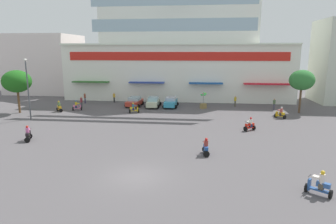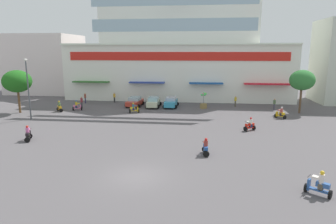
{
  "view_description": "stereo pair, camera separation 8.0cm",
  "coord_description": "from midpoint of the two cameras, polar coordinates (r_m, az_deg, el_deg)",
  "views": [
    {
      "loc": [
        4.35,
        -18.71,
        8.5
      ],
      "look_at": [
        0.61,
        13.7,
        1.71
      ],
      "focal_mm": 31.66,
      "sensor_mm": 36.0,
      "label": 1
    },
    {
      "loc": [
        4.43,
        -18.7,
        8.5
      ],
      "look_at": [
        0.61,
        13.7,
        1.71
      ],
      "focal_mm": 31.66,
      "sensor_mm": 36.0,
      "label": 2
    }
  ],
  "objects": [
    {
      "name": "ground_plane",
      "position": [
        33.12,
        -1.13,
        -3.13
      ],
      "size": [
        128.0,
        128.0,
        0.0
      ],
      "primitive_type": "plane",
      "color": "#565154"
    },
    {
      "name": "colonial_building",
      "position": [
        56.08,
        2.28,
        12.7
      ],
      "size": [
        38.99,
        19.58,
        21.34
      ],
      "color": "white",
      "rests_on": "ground"
    },
    {
      "name": "flank_building_left",
      "position": [
        66.73,
        -22.38,
        8.57
      ],
      "size": [
        12.79,
        11.47,
        11.63
      ],
      "color": "silver",
      "rests_on": "ground"
    },
    {
      "name": "plaza_tree_0",
      "position": [
        45.5,
        -27.02,
        5.27
      ],
      "size": [
        3.86,
        3.82,
        5.92
      ],
      "color": "brown",
      "rests_on": "ground"
    },
    {
      "name": "plaza_tree_1",
      "position": [
        44.38,
        24.47,
        5.58
      ],
      "size": [
        3.36,
        3.19,
        5.95
      ],
      "color": "brown",
      "rests_on": "ground"
    },
    {
      "name": "parked_car_0",
      "position": [
        46.29,
        -6.37,
        2.02
      ],
      "size": [
        2.57,
        4.26,
        1.45
      ],
      "color": "#B73628",
      "rests_on": "ground"
    },
    {
      "name": "parked_car_1",
      "position": [
        45.3,
        -2.76,
        1.92
      ],
      "size": [
        2.31,
        4.27,
        1.55
      ],
      "color": "beige",
      "rests_on": "ground"
    },
    {
      "name": "parked_car_2",
      "position": [
        45.14,
        0.63,
        1.91
      ],
      "size": [
        2.29,
        4.13,
        1.57
      ],
      "color": "#3397BE",
      "rests_on": "ground"
    },
    {
      "name": "scooter_rider_0",
      "position": [
        44.68,
        -20.13,
        0.88
      ],
      "size": [
        1.3,
        1.34,
        1.55
      ],
      "color": "black",
      "rests_on": "ground"
    },
    {
      "name": "scooter_rider_1",
      "position": [
        20.27,
        27.18,
        -12.39
      ],
      "size": [
        1.51,
        1.29,
        1.59
      ],
      "color": "black",
      "rests_on": "ground"
    },
    {
      "name": "scooter_rider_2",
      "position": [
        41.33,
        -6.52,
        0.66
      ],
      "size": [
        1.45,
        1.04,
        1.46
      ],
      "color": "black",
      "rests_on": "ground"
    },
    {
      "name": "scooter_rider_3",
      "position": [
        31.46,
        -25.28,
        -3.88
      ],
      "size": [
        1.06,
        1.56,
        1.53
      ],
      "color": "black",
      "rests_on": "ground"
    },
    {
      "name": "scooter_rider_4",
      "position": [
        44.75,
        -17.06,
        1.08
      ],
      "size": [
        1.41,
        0.89,
        1.5
      ],
      "color": "black",
      "rests_on": "ground"
    },
    {
      "name": "scooter_rider_5",
      "position": [
        33.18,
        15.56,
        -2.46
      ],
      "size": [
        1.38,
        1.15,
        1.48
      ],
      "color": "black",
      "rests_on": "ground"
    },
    {
      "name": "scooter_rider_6",
      "position": [
        24.89,
        7.36,
        -6.85
      ],
      "size": [
        0.62,
        1.38,
        1.48
      ],
      "color": "black",
      "rests_on": "ground"
    },
    {
      "name": "scooter_rider_7",
      "position": [
        40.38,
        20.93,
        -0.3
      ],
      "size": [
        1.33,
        1.46,
        1.52
      ],
      "color": "black",
      "rests_on": "ground"
    },
    {
      "name": "pedestrian_0",
      "position": [
        45.66,
        19.85,
        1.53
      ],
      "size": [
        0.51,
        0.51,
        1.68
      ],
      "color": "#413F4E",
      "rests_on": "ground"
    },
    {
      "name": "pedestrian_1",
      "position": [
        46.24,
        -16.25,
        1.95
      ],
      "size": [
        0.42,
        0.42,
        1.75
      ],
      "color": "#453D48",
      "rests_on": "ground"
    },
    {
      "name": "pedestrian_2",
      "position": [
        50.46,
        -15.62,
        2.76
      ],
      "size": [
        0.41,
        0.41,
        1.71
      ],
      "color": "#292644",
      "rests_on": "ground"
    },
    {
      "name": "pedestrian_3",
      "position": [
        50.27,
        -10.25,
        2.88
      ],
      "size": [
        0.53,
        0.53,
        1.62
      ],
      "color": "#242525",
      "rests_on": "ground"
    },
    {
      "name": "pedestrian_4",
      "position": [
        46.75,
        12.91,
        2.19
      ],
      "size": [
        0.49,
        0.49,
        1.7
      ],
      "color": "brown",
      "rests_on": "ground"
    },
    {
      "name": "streetlamp_near",
      "position": [
        40.62,
        -25.32,
        4.75
      ],
      "size": [
        0.4,
        0.4,
        7.53
      ],
      "color": "#474C51",
      "rests_on": "ground"
    },
    {
      "name": "balloon_vendor_cart",
      "position": [
        44.4,
        6.91,
        1.88
      ],
      "size": [
        1.06,
        1.06,
        2.41
      ],
      "color": "olive",
      "rests_on": "ground"
    }
  ]
}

